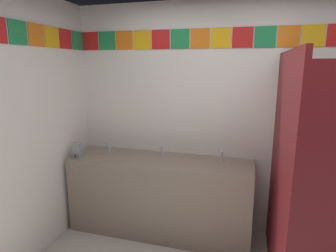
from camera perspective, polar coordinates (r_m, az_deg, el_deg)
wall_back at (r=3.17m, az=13.94°, el=1.15°), size 3.68×0.09×2.52m
vanity_counter at (r=3.26m, az=-1.63°, el=-13.54°), size 1.98×0.56×0.85m
faucet_left at (r=3.41m, az=-11.88°, el=-4.26°), size 0.04×0.10×0.14m
faucet_center at (r=3.17m, az=-1.19°, el=-5.28°), size 0.04×0.10×0.14m
faucet_right at (r=3.05m, az=10.83°, el=-6.21°), size 0.04×0.10×0.14m
soap_dispenser at (r=3.32m, az=-17.76°, el=-4.56°), size 0.09×0.09×0.16m
stall_divider at (r=2.35m, az=26.44°, el=-10.98°), size 0.92×1.39×1.97m
toilet at (r=3.12m, az=29.73°, el=-19.39°), size 0.39×0.49×0.74m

